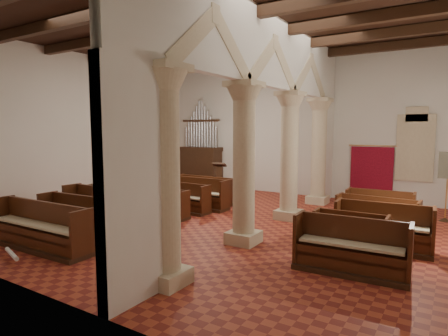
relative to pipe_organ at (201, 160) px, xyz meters
The scene contains 30 objects.
floor 7.24m from the pipe_organ, 50.71° to the right, with size 14.00×14.00×0.00m, color #993821.
ceiling 8.48m from the pipe_organ, 50.71° to the right, with size 14.00×14.00×0.00m, color black.
wall_back 4.81m from the pipe_organ, ahead, with size 14.00×0.02×6.00m, color silver.
wall_front 12.46m from the pipe_organ, 68.63° to the right, with size 14.00×0.02×6.00m, color silver.
wall_left 6.26m from the pipe_organ, 114.44° to the right, with size 0.02×12.00×6.00m, color silver.
ceiling_beams 8.38m from the pipe_organ, 50.71° to the right, with size 13.80×11.80×0.30m, color #311C0F, non-canonical shape.
arcade 8.65m from the pipe_organ, 41.12° to the right, with size 0.90×11.90×6.00m.
window_back 9.55m from the pipe_organ, ahead, with size 1.00×0.03×2.20m, color #2F6A56.
pipe_organ is the anchor object (origin of this frame).
lectern 2.32m from the pipe_organ, 31.91° to the right, with size 0.68×0.72×1.43m.
dossal_curtain 8.01m from the pipe_organ, ahead, with size 1.80×0.07×2.17m.
processional_banner 10.77m from the pipe_organ, ahead, with size 0.54×0.69×2.38m.
hymnal_box_a 9.83m from the pipe_organ, 70.27° to the right, with size 0.33×0.27×0.33m, color navy.
hymnal_box_b 9.50m from the pipe_organ, 70.35° to the right, with size 0.31×0.25×0.31m, color navy.
hymnal_box_c 7.56m from the pipe_organ, 61.54° to the right, with size 0.31×0.25×0.31m, color #153D96.
tube_heater_a 11.21m from the pipe_organ, 76.73° to the right, with size 0.09×0.09×0.93m, color white.
tube_heater_b 10.13m from the pipe_organ, 76.52° to the right, with size 0.09×0.09×0.93m, color white.
nave_pew_0 10.33m from the pipe_organ, 77.13° to the right, with size 3.23×0.83×1.14m.
nave_pew_1 9.24m from the pipe_organ, 74.17° to the right, with size 3.28×0.85×1.10m.
nave_pew_2 8.18m from the pipe_organ, 74.56° to the right, with size 3.62×0.96×1.15m.
nave_pew_3 7.39m from the pipe_organ, 74.59° to the right, with size 3.18×0.85×1.06m.
nave_pew_4 6.48m from the pipe_organ, 69.41° to the right, with size 2.75×0.68×0.95m.
nave_pew_5 5.58m from the pipe_organ, 64.02° to the right, with size 2.71×0.73×1.01m.
nave_pew_6 4.96m from the pipe_organ, 58.85° to the right, with size 2.98×0.76×1.10m.
nave_pew_7 4.11m from the pipe_organ, 52.49° to the right, with size 2.63×0.70×1.03m.
aisle_pew_0 11.91m from the pipe_organ, 39.89° to the right, with size 2.27×0.87×1.13m.
aisle_pew_1 10.89m from the pipe_organ, 35.79° to the right, with size 1.68×0.66×0.96m.
aisle_pew_2 11.03m from the pipe_organ, 31.09° to the right, with size 2.25×0.88×1.13m.
aisle_pew_3 10.12m from the pipe_organ, 26.05° to the right, with size 2.19×0.83×1.05m.
aisle_pew_4 9.63m from the pipe_organ, 20.81° to the right, with size 1.93×0.78×1.08m.
Camera 1 is at (6.30, -9.69, 2.93)m, focal length 30.00 mm.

